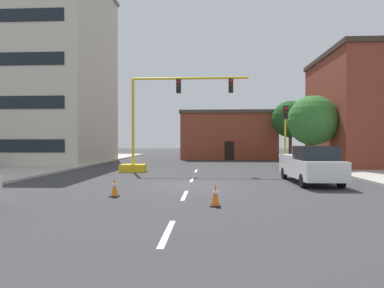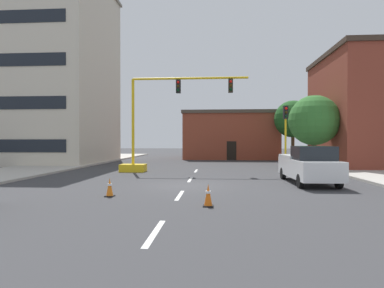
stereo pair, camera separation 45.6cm
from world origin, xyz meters
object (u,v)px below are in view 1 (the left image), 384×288
(traffic_cone_roadside_a, at_px, (215,195))
(tree_right_mid, at_px, (313,121))
(tree_right_far, at_px, (290,119))
(traffic_cone_roadside_b, at_px, (115,188))
(traffic_light_pole_right, at_px, (285,123))
(traffic_signal_gantry, at_px, (149,141))
(pickup_truck_white, at_px, (310,165))

(traffic_cone_roadside_a, bearing_deg, tree_right_mid, 62.70)
(tree_right_mid, bearing_deg, tree_right_far, 86.64)
(tree_right_mid, distance_m, traffic_cone_roadside_b, 19.00)
(traffic_light_pole_right, bearing_deg, traffic_signal_gantry, -175.53)
(traffic_light_pole_right, bearing_deg, traffic_cone_roadside_a, -112.30)
(traffic_cone_roadside_b, bearing_deg, pickup_truck_white, 27.32)
(tree_right_far, bearing_deg, traffic_signal_gantry, -134.75)
(traffic_light_pole_right, relative_size, traffic_cone_roadside_a, 6.18)
(traffic_light_pole_right, bearing_deg, tree_right_mid, 45.20)
(traffic_cone_roadside_a, bearing_deg, traffic_light_pole_right, 67.70)
(pickup_truck_white, relative_size, traffic_cone_roadside_b, 7.14)
(traffic_cone_roadside_a, bearing_deg, pickup_truck_white, 51.41)
(tree_right_mid, relative_size, traffic_cone_roadside_b, 7.80)
(traffic_signal_gantry, distance_m, pickup_truck_white, 11.37)
(traffic_signal_gantry, relative_size, traffic_cone_roadside_a, 11.87)
(traffic_light_pole_right, height_order, traffic_cone_roadside_b, traffic_light_pole_right)
(traffic_cone_roadside_b, bearing_deg, traffic_light_pole_right, 50.29)
(traffic_signal_gantry, bearing_deg, traffic_cone_roadside_b, -86.99)
(tree_right_mid, bearing_deg, traffic_cone_roadside_a, -117.30)
(pickup_truck_white, height_order, traffic_cone_roadside_b, pickup_truck_white)
(traffic_cone_roadside_a, relative_size, traffic_cone_roadside_b, 1.02)
(pickup_truck_white, distance_m, traffic_cone_roadside_b, 10.35)
(traffic_light_pole_right, distance_m, tree_right_mid, 4.07)
(traffic_signal_gantry, xyz_separation_m, pickup_truck_white, (9.73, -5.74, -1.28))
(tree_right_far, bearing_deg, pickup_truck_white, -100.64)
(traffic_signal_gantry, height_order, traffic_cone_roadside_b, traffic_signal_gantry)
(traffic_signal_gantry, bearing_deg, tree_right_far, 45.25)
(pickup_truck_white, bearing_deg, traffic_light_pole_right, 88.50)
(traffic_signal_gantry, xyz_separation_m, tree_right_far, (13.33, 13.45, 2.40))
(tree_right_mid, height_order, traffic_cone_roadside_a, tree_right_mid)
(traffic_light_pole_right, xyz_separation_m, tree_right_far, (3.43, 12.67, 1.13))
(traffic_light_pole_right, height_order, pickup_truck_white, traffic_light_pole_right)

